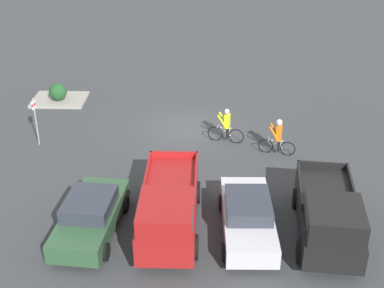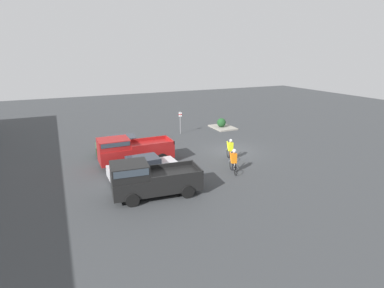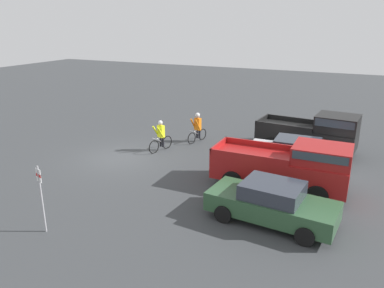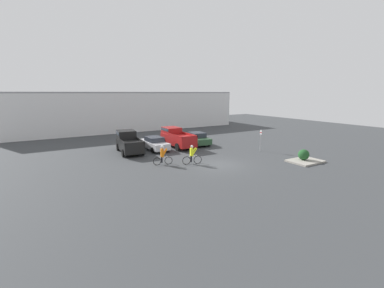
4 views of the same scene
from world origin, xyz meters
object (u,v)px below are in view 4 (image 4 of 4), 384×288
object	(u,v)px
sedan_0	(154,143)
sedan_1	(197,138)
pickup_truck_0	(129,142)
cyclist_1	(162,155)
shrub	(304,155)
cyclist_0	(192,155)
pickup_truck_1	(176,137)
fire_lane_sign	(261,138)

from	to	relation	value
sedan_0	sedan_1	size ratio (longest dim) A/B	1.01
pickup_truck_0	cyclist_1	world-z (taller)	pickup_truck_0
shrub	cyclist_0	bearing A→B (deg)	154.02
pickup_truck_0	sedan_1	size ratio (longest dim) A/B	1.15
sedan_0	cyclist_1	bearing A→B (deg)	-106.12
pickup_truck_0	sedan_0	bearing A→B (deg)	-8.82
sedan_0	cyclist_0	bearing A→B (deg)	-85.42
pickup_truck_1	shrub	distance (m)	13.69
pickup_truck_1	sedan_1	bearing A→B (deg)	-0.04
pickup_truck_1	sedan_1	world-z (taller)	pickup_truck_1
cyclist_0	fire_lane_sign	size ratio (longest dim) A/B	0.73
sedan_0	cyclist_0	distance (m)	7.18
cyclist_0	cyclist_1	distance (m)	2.58
sedan_0	shrub	size ratio (longest dim) A/B	4.73
fire_lane_sign	sedan_0	bearing A→B (deg)	145.19
sedan_0	cyclist_0	world-z (taller)	cyclist_0
cyclist_0	cyclist_1	bearing A→B (deg)	153.56
cyclist_1	shrub	world-z (taller)	cyclist_1
sedan_1	fire_lane_sign	world-z (taller)	fire_lane_sign
cyclist_0	cyclist_1	xyz separation A→B (m)	(-2.31, 1.15, 0.06)
sedan_0	pickup_truck_0	bearing A→B (deg)	171.18
pickup_truck_1	sedan_0	bearing A→B (deg)	-177.38
sedan_1	cyclist_0	distance (m)	8.85
pickup_truck_0	shrub	world-z (taller)	pickup_truck_0
cyclist_1	shrub	distance (m)	12.83
cyclist_0	shrub	bearing A→B (deg)	-25.98
sedan_0	sedan_1	bearing A→B (deg)	1.29
cyclist_0	fire_lane_sign	xyz separation A→B (m)	(8.88, 0.58, 0.59)
pickup_truck_1	fire_lane_sign	distance (m)	9.45
pickup_truck_1	cyclist_1	size ratio (longest dim) A/B	3.10
sedan_1	fire_lane_sign	distance (m)	7.76
fire_lane_sign	shrub	world-z (taller)	fire_lane_sign
sedan_1	shrub	xyz separation A→B (m)	(4.18, -11.77, -0.09)
pickup_truck_1	fire_lane_sign	xyz separation A→B (m)	(6.66, -6.70, 0.31)
cyclist_0	sedan_0	bearing A→B (deg)	94.58
pickup_truck_0	fire_lane_sign	world-z (taller)	fire_lane_sign
pickup_truck_1	cyclist_1	xyz separation A→B (m)	(-4.54, -6.13, -0.23)
sedan_1	sedan_0	bearing A→B (deg)	-178.71
cyclist_1	shrub	bearing A→B (deg)	-26.07
pickup_truck_0	fire_lane_sign	bearing A→B (deg)	-29.83
cyclist_0	sedan_1	bearing A→B (deg)	55.37
cyclist_1	pickup_truck_0	bearing A→B (deg)	99.02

